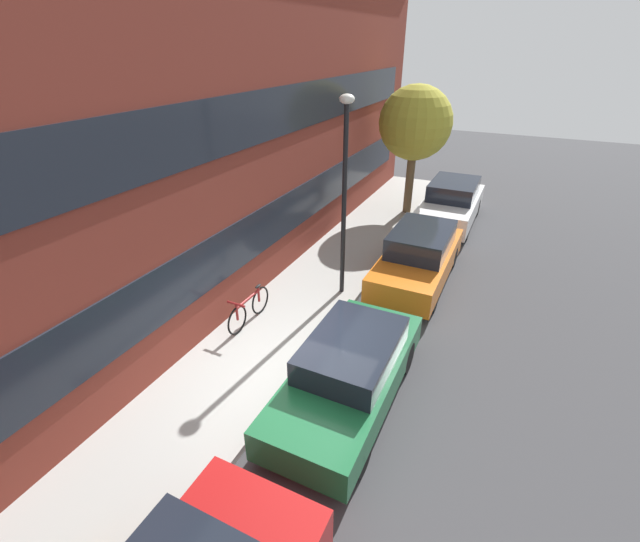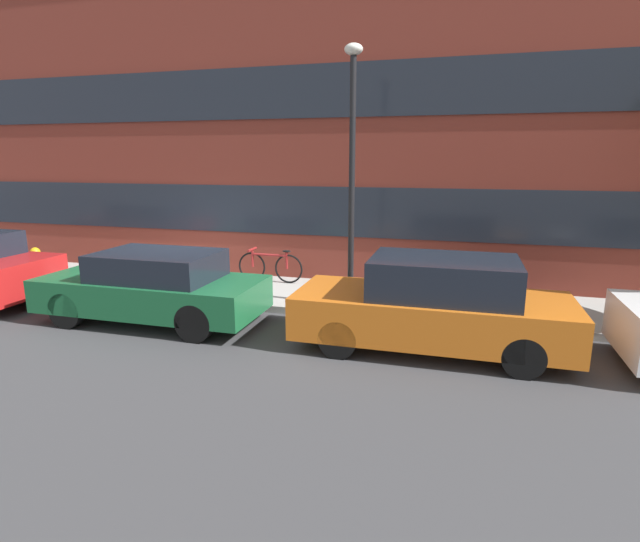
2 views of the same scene
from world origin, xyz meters
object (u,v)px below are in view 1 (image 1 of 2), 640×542
bicycle (249,308)px  parked_car_white (451,203)px  parked_car_orange (418,257)px  street_tree (415,124)px  parked_car_green (349,371)px  lamp_post (345,180)px

bicycle → parked_car_white: bearing=162.0°
parked_car_orange → street_tree: 5.59m
parked_car_green → bicycle: parked_car_green is taller
bicycle → street_tree: 9.02m
parked_car_green → parked_car_orange: bearing=-180.0°
parked_car_orange → bicycle: parked_car_orange is taller
parked_car_green → street_tree: street_tree is taller
parked_car_orange → street_tree: size_ratio=0.93×
parked_car_orange → bicycle: bearing=-36.9°
parked_car_green → lamp_post: bearing=-155.1°
parked_car_orange → parked_car_white: parked_car_white is taller
lamp_post → parked_car_green: bearing=-155.1°
parked_car_white → bicycle: (-8.39, 2.84, -0.22)m
parked_car_white → street_tree: bearing=-93.7°
parked_car_green → lamp_post: size_ratio=0.85×
street_tree → bicycle: bearing=171.5°
parked_car_white → street_tree: 2.99m
bicycle → parked_car_green: bearing=69.7°
parked_car_orange → bicycle: (-3.78, 2.84, -0.19)m
street_tree → lamp_post: 6.34m
parked_car_green → street_tree: 10.06m
bicycle → street_tree: street_tree is taller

